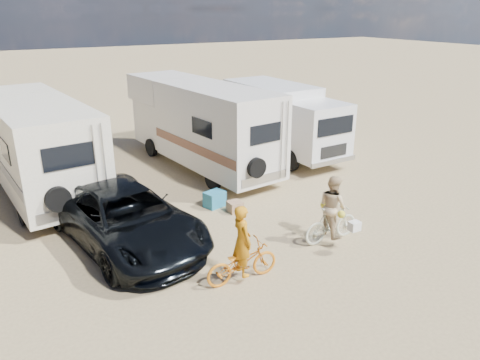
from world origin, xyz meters
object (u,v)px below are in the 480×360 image
box_truck (283,121)px  rider_man (242,248)px  rv_left (38,148)px  rv_main (200,126)px  bike_man (242,262)px  crate (235,207)px  rider_woman (332,212)px  dark_suv (126,218)px  bike_woman (331,223)px  bike_parked (333,146)px  cooler (215,199)px

box_truck → rider_man: 9.94m
rv_left → rv_main: bearing=-6.5°
bike_man → crate: bike_man is taller
rv_main → rider_woman: size_ratio=4.73×
rider_man → rider_woman: bearing=-79.0°
dark_suv → bike_woman: dark_suv is taller
rv_main → rv_left: 5.85m
bike_woman → bike_parked: size_ratio=1.10×
dark_suv → bike_woman: 5.44m
bike_parked → bike_man: bearing=168.2°
dark_suv → cooler: (3.12, 1.05, -0.52)m
box_truck → bike_man: bearing=-132.2°
rv_main → bike_parked: (5.46, -1.54, -1.23)m
rv_left → dark_suv: (1.37, -4.96, -0.81)m
bike_parked → crate: (-6.44, -2.95, -0.24)m
dark_suv → bike_woman: size_ratio=3.26×
rv_main → bike_man: (-2.71, -7.90, -1.17)m
box_truck → cooler: size_ratio=10.04×
rv_main → bike_woman: 7.52m
bike_parked → crate: bike_parked is taller
dark_suv → rider_man: (1.76, -3.03, 0.08)m
box_truck → rv_main: bearing=173.0°
dark_suv → rider_woman: rider_woman is taller
rider_man → dark_suv: bearing=32.2°
dark_suv → rider_woman: (4.80, -2.55, 0.07)m
dark_suv → rider_man: 3.50m
bike_woman → bike_parked: bearing=-40.5°
box_truck → rider_woman: 7.88m
box_truck → cooler: box_truck is taller
rv_main → bike_man: bearing=-115.5°
rider_man → bike_parked: rider_man is taller
rv_left → bike_parked: bearing=-13.8°
bike_man → rider_man: bearing=0.0°
bike_man → bike_parked: bearing=-50.1°
rv_left → bike_parked: rv_left is taller
rv_left → box_truck: size_ratio=1.18×
rv_main → dark_suv: size_ratio=1.43×
rv_main → rider_woman: 7.47m
dark_suv → cooler: bearing=9.3°
rv_left → bike_woman: 9.78m
crate → dark_suv: bearing=-173.7°
box_truck → bike_parked: size_ratio=4.01×
dark_suv → crate: (3.49, 0.38, -0.60)m
crate → rv_left: bearing=136.7°
bike_parked → crate: bearing=154.8°
rider_man → cooler: bearing=-16.4°
dark_suv → rider_man: size_ratio=3.27×
rv_left → cooler: rv_left is taller
bike_woman → rv_left: bearing=40.0°
bike_man → bike_woman: bearing=-79.0°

